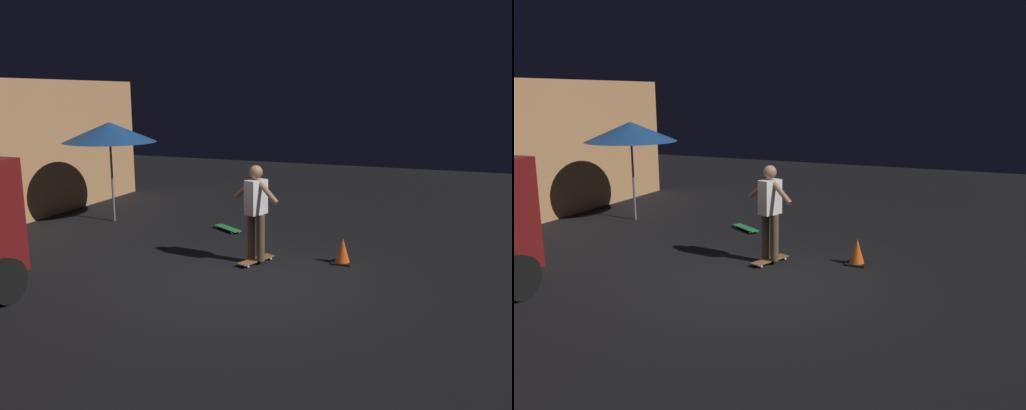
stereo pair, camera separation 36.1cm
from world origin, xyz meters
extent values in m
plane|color=black|center=(0.00, 0.00, 0.00)|extent=(28.00, 28.00, 0.00)
cylinder|color=black|center=(-2.17, 2.91, 0.33)|extent=(0.67, 0.24, 0.66)
cylinder|color=slate|center=(2.51, 4.47, 1.10)|extent=(0.05, 0.05, 2.20)
cone|color=#1E4C8C|center=(2.51, 4.47, 2.08)|extent=(2.10, 2.10, 0.45)
cube|color=olive|center=(0.80, 0.24, 0.06)|extent=(0.80, 0.46, 0.02)
sphere|color=silver|center=(1.12, 0.21, 0.03)|extent=(0.05, 0.05, 0.05)
sphere|color=silver|center=(1.05, 0.05, 0.03)|extent=(0.05, 0.05, 0.05)
sphere|color=silver|center=(0.55, 0.43, 0.03)|extent=(0.05, 0.05, 0.05)
sphere|color=silver|center=(0.49, 0.27, 0.03)|extent=(0.05, 0.05, 0.05)
cube|color=green|center=(2.65, 1.63, 0.06)|extent=(0.58, 0.77, 0.02)
sphere|color=silver|center=(2.57, 1.33, 0.03)|extent=(0.05, 0.05, 0.05)
sphere|color=silver|center=(2.42, 1.41, 0.03)|extent=(0.05, 0.05, 0.05)
sphere|color=silver|center=(2.88, 1.84, 0.03)|extent=(0.05, 0.05, 0.05)
sphere|color=silver|center=(2.73, 1.93, 0.03)|extent=(0.05, 0.05, 0.05)
cylinder|color=brown|center=(0.84, 0.34, 0.48)|extent=(0.14, 0.14, 0.82)
cylinder|color=brown|center=(0.77, 0.14, 0.48)|extent=(0.14, 0.14, 0.82)
cube|color=white|center=(0.80, 0.24, 1.19)|extent=(0.43, 0.34, 0.60)
sphere|color=#936B4C|center=(0.80, 0.24, 1.62)|extent=(0.23, 0.23, 0.23)
cylinder|color=#936B4C|center=(0.88, 0.45, 1.34)|extent=(0.28, 0.54, 0.46)
cylinder|color=#936B4C|center=(0.73, 0.03, 1.34)|extent=(0.28, 0.54, 0.46)
cube|color=black|center=(1.35, -1.18, 0.01)|extent=(0.34, 0.34, 0.03)
cone|color=#EA5914|center=(1.35, -1.18, 0.23)|extent=(0.28, 0.28, 0.46)
camera|label=1|loc=(-7.45, -2.96, 2.95)|focal=36.83mm
camera|label=2|loc=(-7.31, -3.30, 2.95)|focal=36.83mm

